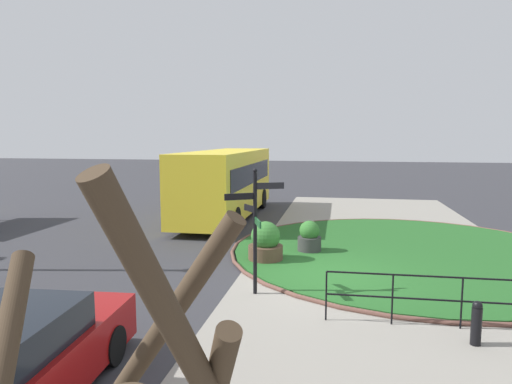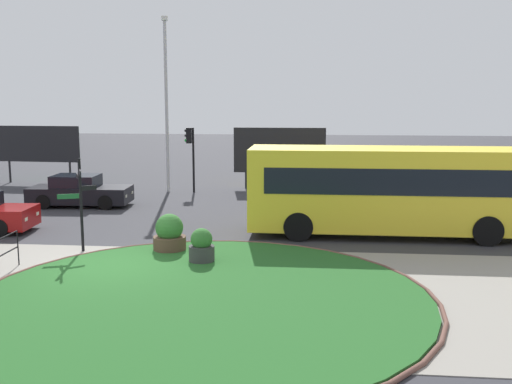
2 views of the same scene
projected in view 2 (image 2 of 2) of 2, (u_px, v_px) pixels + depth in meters
The scene contains 13 objects.
ground at pixel (114, 267), 17.17m from camera, with size 120.00×120.00×0.00m, color #333338.
sidewalk_paving at pixel (90, 287), 15.34m from camera, with size 32.00×8.29×0.02m, color gray.
grass_island at pixel (202, 298), 14.41m from camera, with size 11.06×11.06×0.10m, color #235B23.
grass_kerb_ring at pixel (202, 298), 14.41m from camera, with size 11.37×11.37×0.11m, color brown.
signpost_directional at pixel (80, 197), 18.63m from camera, with size 1.07×1.28×2.98m.
bus_yellow at pixel (389, 189), 20.82m from camera, with size 9.69×2.57×3.08m.
car_near_lane at pixel (80, 192), 26.63m from camera, with size 4.48×1.95×1.40m.
traffic_light_near at pixel (190, 145), 30.18m from camera, with size 0.49×0.28×3.28m.
lamppost_tall at pixel (166, 100), 29.94m from camera, with size 0.32×0.32×8.72m.
billboard_left at pixel (38, 145), 33.46m from camera, with size 4.93×0.39×3.22m.
billboard_right at pixel (279, 151), 31.39m from camera, with size 4.82×0.19×3.23m.
planter_near_signpost at pixel (169, 235), 18.75m from camera, with size 1.02×1.02×1.23m.
planter_kerbside at pixel (202, 248), 17.45m from camera, with size 0.75×0.75×1.07m.
Camera 2 is at (5.68, -16.13, 4.87)m, focal length 42.05 mm.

